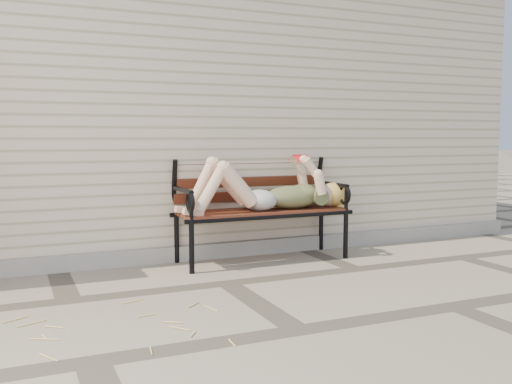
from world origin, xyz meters
name	(u,v)px	position (x,y,z in m)	size (l,w,h in m)	color
ground	(228,283)	(0.00, 0.00, 0.00)	(80.00, 80.00, 0.00)	gray
house_wall	(144,113)	(0.00, 3.00, 1.50)	(8.00, 4.00, 3.00)	beige
foundation_strip	(192,252)	(0.00, 0.97, 0.07)	(8.00, 0.10, 0.15)	gray
garden_bench	(258,193)	(0.63, 0.80, 0.65)	(1.80, 0.72, 1.17)	black
reading_woman	(265,190)	(0.64, 0.65, 0.69)	(1.70, 0.39, 0.54)	#092F42
straw_scatter	(16,344)	(-1.62, -0.82, 0.01)	(3.05, 1.67, 0.01)	#D9B969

